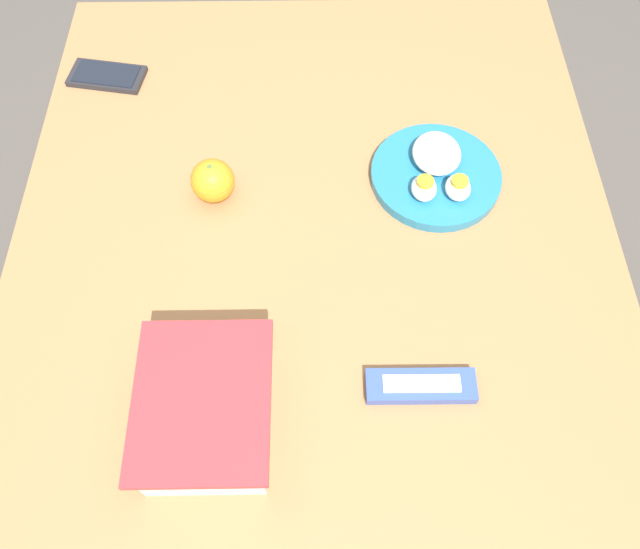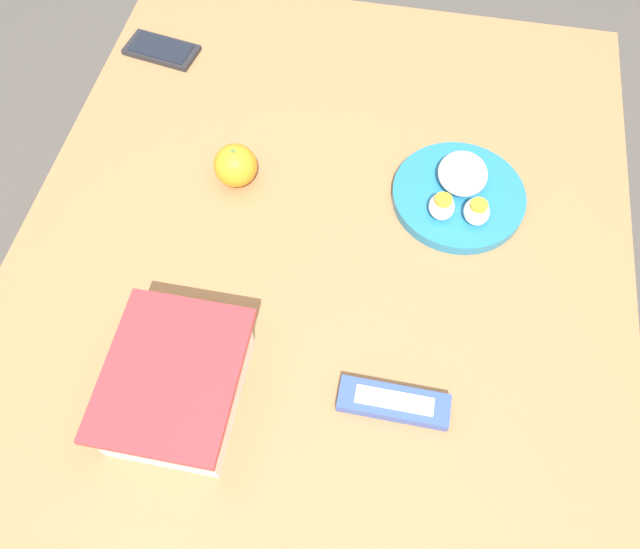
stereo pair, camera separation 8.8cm
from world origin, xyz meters
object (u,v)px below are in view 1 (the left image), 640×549
object	(u,v)px
food_container	(205,411)
candy_bar	(418,386)
cell_phone	(105,76)
orange_fruit	(211,181)
rice_plate	(434,172)

from	to	relation	value
food_container	candy_bar	xyz separation A→B (m)	(0.04, -0.27, -0.03)
food_container	cell_phone	xyz separation A→B (m)	(0.63, 0.23, -0.03)
orange_fruit	candy_bar	size ratio (longest dim) A/B	0.47
orange_fruit	cell_phone	distance (m)	0.34
food_container	candy_bar	world-z (taller)	food_container
food_container	candy_bar	distance (m)	0.28
orange_fruit	cell_phone	xyz separation A→B (m)	(0.26, 0.21, -0.03)
candy_bar	cell_phone	bearing A→B (deg)	40.66
orange_fruit	cell_phone	bearing A→B (deg)	38.93
orange_fruit	cell_phone	size ratio (longest dim) A/B	0.49
orange_fruit	candy_bar	distance (m)	0.44
cell_phone	rice_plate	bearing A→B (deg)	-112.84
food_container	cell_phone	world-z (taller)	food_container
rice_plate	food_container	bearing A→B (deg)	139.83
rice_plate	orange_fruit	bearing A→B (deg)	94.21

